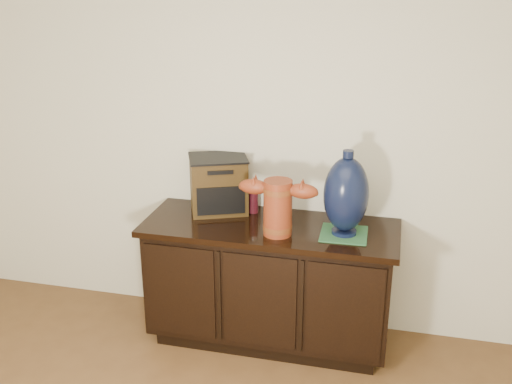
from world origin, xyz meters
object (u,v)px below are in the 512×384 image
(lamp_base, at_px, (346,195))
(spray_can, at_px, (253,199))
(sideboard, at_px, (270,282))
(terracotta_vessel, at_px, (278,204))
(tv_radio, at_px, (219,184))

(lamp_base, relative_size, spray_can, 2.70)
(sideboard, distance_m, terracotta_vessel, 0.56)
(sideboard, relative_size, tv_radio, 3.52)
(sideboard, relative_size, spray_can, 8.32)
(sideboard, height_order, terracotta_vessel, terracotta_vessel)
(sideboard, bearing_deg, spray_can, 130.22)
(sideboard, xyz_separation_m, terracotta_vessel, (0.07, -0.11, 0.54))
(sideboard, distance_m, tv_radio, 0.66)
(tv_radio, bearing_deg, sideboard, -45.57)
(tv_radio, bearing_deg, terracotta_vessel, -54.67)
(tv_radio, height_order, spray_can, tv_radio)
(terracotta_vessel, height_order, spray_can, terracotta_vessel)
(terracotta_vessel, height_order, tv_radio, tv_radio)
(terracotta_vessel, distance_m, tv_radio, 0.49)
(terracotta_vessel, bearing_deg, tv_radio, 149.40)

